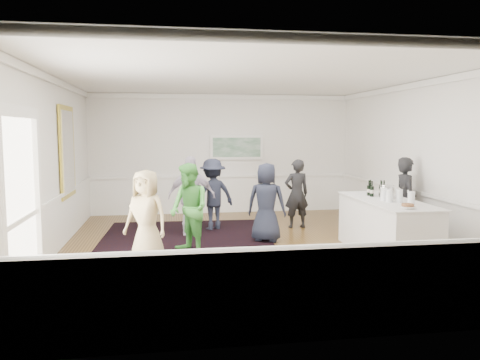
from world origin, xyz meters
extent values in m
plane|color=brown|center=(0.00, 0.00, 0.00)|extent=(8.00, 8.00, 0.00)
cube|color=white|center=(0.00, 0.00, 3.20)|extent=(7.00, 8.00, 0.02)
cube|color=white|center=(-3.50, 0.00, 1.60)|extent=(0.02, 8.00, 3.20)
cube|color=white|center=(3.50, 0.00, 1.60)|extent=(0.02, 8.00, 3.20)
cube|color=white|center=(0.00, 4.00, 1.60)|extent=(7.00, 0.02, 3.20)
cube|color=white|center=(0.00, -4.00, 1.60)|extent=(7.00, 0.02, 3.20)
cube|color=gold|center=(-3.46, 1.30, 1.80)|extent=(0.04, 1.25, 1.85)
cube|color=white|center=(-3.43, 1.30, 1.80)|extent=(0.01, 1.05, 1.65)
cube|color=white|center=(-3.43, -2.72, 1.20)|extent=(0.10, 0.14, 2.40)
cube|color=white|center=(-3.43, -1.08, 1.20)|extent=(0.10, 0.14, 2.40)
cube|color=white|center=(-3.43, -1.90, 2.48)|extent=(0.10, 1.78, 0.16)
cube|color=white|center=(-3.46, -1.90, 1.20)|extent=(0.02, 1.50, 2.40)
cube|color=white|center=(0.40, 3.95, 1.78)|extent=(1.44, 0.05, 0.66)
cube|color=#246039|center=(0.40, 3.92, 1.78)|extent=(1.30, 0.01, 0.52)
cube|color=black|center=(-1.12, 0.54, 0.01)|extent=(3.61, 4.64, 0.02)
cube|color=silver|center=(2.41, -0.82, 0.49)|extent=(0.87, 2.40, 0.98)
cube|color=silver|center=(2.41, -0.82, 0.99)|extent=(0.93, 2.46, 0.02)
imported|color=black|center=(3.20, -0.02, 0.85)|extent=(0.47, 0.66, 1.71)
imported|color=tan|center=(-1.82, -0.77, 0.79)|extent=(0.92, 0.81, 1.59)
imported|color=#4EB247|center=(-1.08, -0.19, 0.82)|extent=(0.94, 1.01, 1.65)
imported|color=#B3A7BB|center=(-0.96, 1.25, 0.85)|extent=(1.05, 0.57, 1.70)
imported|color=#1C202F|center=(-0.46, 1.81, 0.80)|extent=(1.18, 0.94, 1.60)
imported|color=black|center=(1.46, 1.72, 0.79)|extent=(0.60, 0.42, 1.58)
imported|color=#1C202F|center=(0.49, 0.50, 0.80)|extent=(0.91, 0.75, 1.59)
cylinder|color=#6EA43A|center=(2.32, -1.08, 1.12)|extent=(0.12, 0.12, 0.24)
cylinder|color=#DB4D40|center=(2.49, -1.10, 1.12)|extent=(0.12, 0.12, 0.24)
cylinder|color=#5EA23A|center=(2.31, -0.90, 1.12)|extent=(0.12, 0.12, 0.24)
cylinder|color=white|center=(2.55, -1.40, 1.12)|extent=(0.12, 0.12, 0.24)
cylinder|color=silver|center=(2.49, -0.62, 1.11)|extent=(0.26, 0.26, 0.25)
imported|color=white|center=(2.29, -1.76, 1.02)|extent=(0.24, 0.24, 0.06)
cylinder|color=brown|center=(2.29, -1.76, 1.05)|extent=(0.19, 0.19, 0.04)
camera|label=1|loc=(-1.45, -8.57, 2.22)|focal=35.00mm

